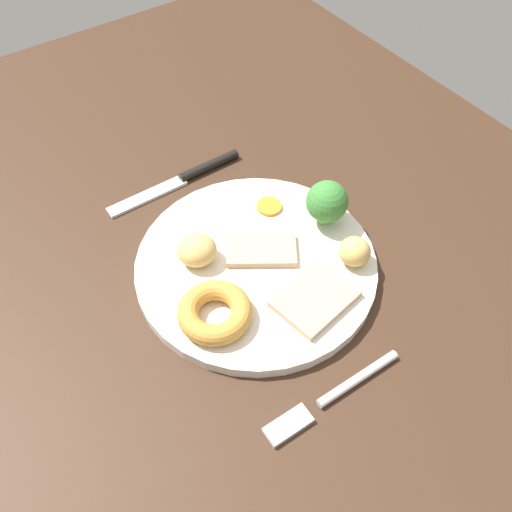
% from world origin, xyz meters
% --- Properties ---
extents(dining_table, '(1.20, 0.84, 0.04)m').
position_xyz_m(dining_table, '(0.00, 0.00, 0.02)').
color(dining_table, '#382316').
rests_on(dining_table, ground).
extents(dinner_plate, '(0.27, 0.27, 0.01)m').
position_xyz_m(dinner_plate, '(0.01, 0.01, 0.04)').
color(dinner_plate, silver).
rests_on(dinner_plate, dining_table).
extents(meat_slice_main, '(0.08, 0.09, 0.01)m').
position_xyz_m(meat_slice_main, '(0.02, 0.00, 0.05)').
color(meat_slice_main, tan).
rests_on(meat_slice_main, dinner_plate).
extents(meat_slice_under, '(0.07, 0.09, 0.01)m').
position_xyz_m(meat_slice_under, '(-0.06, -0.01, 0.05)').
color(meat_slice_under, tan).
rests_on(meat_slice_under, dinner_plate).
extents(yorkshire_pudding, '(0.08, 0.08, 0.02)m').
position_xyz_m(yorkshire_pudding, '(-0.02, 0.09, 0.06)').
color(yorkshire_pudding, '#C68938').
rests_on(yorkshire_pudding, dinner_plate).
extents(roast_potato_left, '(0.06, 0.06, 0.03)m').
position_xyz_m(roast_potato_left, '(0.05, 0.06, 0.07)').
color(roast_potato_left, '#D8B260').
rests_on(roast_potato_left, dinner_plate).
extents(roast_potato_right, '(0.05, 0.05, 0.03)m').
position_xyz_m(roast_potato_right, '(-0.05, -0.08, 0.07)').
color(roast_potato_right, '#D8B260').
rests_on(roast_potato_right, dinner_plate).
extents(carrot_coin_front, '(0.03, 0.03, 0.00)m').
position_xyz_m(carrot_coin_front, '(0.07, -0.05, 0.05)').
color(carrot_coin_front, orange).
rests_on(carrot_coin_front, dinner_plate).
extents(broccoli_floret, '(0.05, 0.05, 0.06)m').
position_xyz_m(broccoli_floret, '(0.02, -0.09, 0.08)').
color(broccoli_floret, '#8CB766').
rests_on(broccoli_floret, dinner_plate).
extents(fork, '(0.02, 0.15, 0.01)m').
position_xyz_m(fork, '(-0.15, 0.04, 0.04)').
color(fork, silver).
rests_on(fork, dining_table).
extents(knife, '(0.02, 0.19, 0.01)m').
position_xyz_m(knife, '(0.18, 0.00, 0.04)').
color(knife, black).
rests_on(knife, dining_table).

